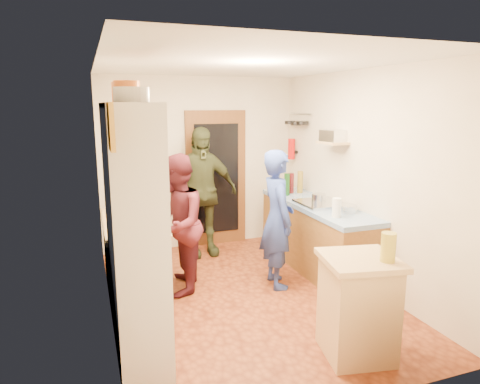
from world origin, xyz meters
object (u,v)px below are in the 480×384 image
hutch_body (135,236)px  person_back (201,192)px  right_counter_base (316,238)px  person_left (179,224)px  island_base (357,309)px  person_hob (280,219)px

hutch_body → person_back: bearing=63.0°
right_counter_base → person_left: bearing=-177.4°
right_counter_base → island_base: (-0.70, -1.95, 0.01)m
hutch_body → person_left: hutch_body is taller
person_hob → person_left: person_hob is taller
island_base → person_back: bearing=101.4°
right_counter_base → person_left: size_ratio=1.34×
island_base → person_left: (-1.17, 1.87, 0.39)m
person_left → person_back: person_back is taller
island_base → person_hob: size_ratio=0.51×
right_counter_base → person_left: person_left is taller
island_base → person_back: person_back is taller
hutch_body → island_base: bearing=-19.9°
hutch_body → person_left: bearing=62.5°
right_counter_base → person_hob: (-0.70, -0.36, 0.42)m
person_hob → person_back: size_ratio=0.89×
person_left → person_back: (0.56, 1.13, 0.12)m
person_hob → person_left: (-1.17, 0.27, -0.01)m
right_counter_base → person_hob: bearing=-152.9°
person_back → person_left: bearing=-118.1°
hutch_body → person_hob: bearing=27.6°
right_counter_base → person_left: 1.91m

